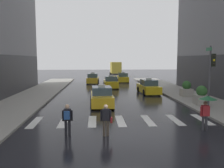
# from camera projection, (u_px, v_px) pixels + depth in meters

# --- Properties ---
(ground_plane) EXTENTS (160.00, 160.00, 0.00)m
(ground_plane) POSITION_uv_depth(u_px,v_px,m) (126.00, 136.00, 11.92)
(ground_plane) COLOR black
(crosswalk_markings) EXTENTS (11.30, 2.80, 0.01)m
(crosswalk_markings) POSITION_uv_depth(u_px,v_px,m) (120.00, 121.00, 14.90)
(crosswalk_markings) COLOR silver
(crosswalk_markings) RESTS_ON ground
(traffic_light_pole) EXTENTS (0.44, 0.84, 4.80)m
(traffic_light_pole) POSITION_uv_depth(u_px,v_px,m) (211.00, 68.00, 17.36)
(traffic_light_pole) COLOR #47474C
(traffic_light_pole) RESTS_ON curb_right
(taxi_lead) EXTENTS (2.02, 4.58, 1.80)m
(taxi_lead) POSITION_uv_depth(u_px,v_px,m) (102.00, 97.00, 19.89)
(taxi_lead) COLOR gold
(taxi_lead) RESTS_ON ground
(taxi_second) EXTENTS (2.12, 4.63, 1.80)m
(taxi_second) POSITION_uv_depth(u_px,v_px,m) (149.00, 87.00, 26.88)
(taxi_second) COLOR yellow
(taxi_second) RESTS_ON ground
(taxi_third) EXTENTS (2.00, 4.57, 1.80)m
(taxi_third) POSITION_uv_depth(u_px,v_px,m) (111.00, 82.00, 32.51)
(taxi_third) COLOR yellow
(taxi_third) RESTS_ON ground
(taxi_fourth) EXTENTS (2.09, 4.61, 1.80)m
(taxi_fourth) POSITION_uv_depth(u_px,v_px,m) (93.00, 79.00, 38.73)
(taxi_fourth) COLOR gold
(taxi_fourth) RESTS_ON ground
(taxi_fifth) EXTENTS (2.07, 4.60, 1.80)m
(taxi_fifth) POSITION_uv_depth(u_px,v_px,m) (123.00, 78.00, 40.79)
(taxi_fifth) COLOR yellow
(taxi_fifth) RESTS_ON ground
(box_truck) EXTENTS (2.34, 7.56, 3.35)m
(box_truck) POSITION_uv_depth(u_px,v_px,m) (115.00, 68.00, 54.55)
(box_truck) COLOR #2D2D2D
(box_truck) RESTS_ON ground
(pedestrian_with_umbrella) EXTENTS (0.96, 0.96, 1.94)m
(pedestrian_with_umbrella) POSITION_uv_depth(u_px,v_px,m) (207.00, 103.00, 12.75)
(pedestrian_with_umbrella) COLOR #333338
(pedestrian_with_umbrella) RESTS_ON ground
(pedestrian_with_backpack) EXTENTS (0.55, 0.43, 1.65)m
(pedestrian_with_backpack) POSITION_uv_depth(u_px,v_px,m) (67.00, 118.00, 11.80)
(pedestrian_with_backpack) COLOR black
(pedestrian_with_backpack) RESTS_ON ground
(pedestrian_with_handbag) EXTENTS (0.60, 0.24, 1.65)m
(pedestrian_with_handbag) POSITION_uv_depth(u_px,v_px,m) (106.00, 118.00, 11.83)
(pedestrian_with_handbag) COLOR #473D33
(pedestrian_with_handbag) RESTS_ON ground
(planter_near_corner) EXTENTS (1.10, 1.10, 1.60)m
(planter_near_corner) POSITION_uv_depth(u_px,v_px,m) (201.00, 96.00, 19.48)
(planter_near_corner) COLOR #A8A399
(planter_near_corner) RESTS_ON curb_right
(planter_mid_block) EXTENTS (1.10, 1.10, 1.60)m
(planter_mid_block) POSITION_uv_depth(u_px,v_px,m) (187.00, 89.00, 23.85)
(planter_mid_block) COLOR #A8A399
(planter_mid_block) RESTS_ON curb_right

